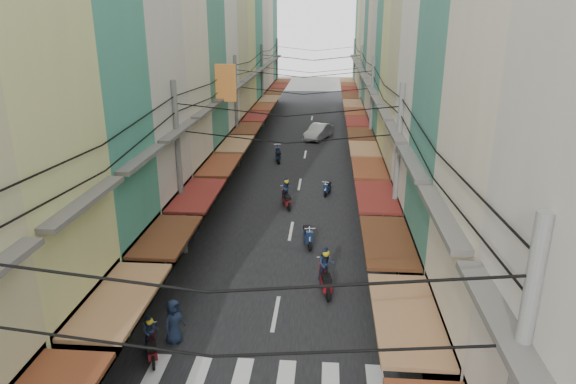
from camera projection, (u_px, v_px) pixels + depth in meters
The scene contains 15 objects.
ground at pixel (280, 288), 21.52m from camera, with size 160.00×160.00×0.00m, color slate.
road at pixel (304, 161), 40.38m from camera, with size 10.00×80.00×0.02m, color black.
sidewalk_left at pixel (223, 159), 40.86m from camera, with size 3.00×80.00×0.06m, color gray.
sidewalk_right at pixel (387, 162), 39.89m from camera, with size 3.00×80.00×0.06m, color gray.
crosswalk at pixel (263, 384), 15.86m from camera, with size 7.55×2.40×0.01m.
building_row_left at pixel (186, 32), 34.56m from camera, with size 7.80×67.67×23.70m.
building_row_right at pixel (424, 39), 33.39m from camera, with size 7.80×68.98×22.59m.
utility_poles at pixel (301, 84), 33.54m from camera, with size 10.20×66.13×8.20m.
white_car at pixel (318, 139), 47.68m from camera, with size 4.85×1.90×1.71m, color silver.
bicycle at pixel (426, 336), 18.28m from camera, with size 0.66×1.75×1.20m, color black.
moving_scooters at pixel (287, 226), 26.45m from camera, with size 6.20×26.43×1.98m.
parked_scooters at pixel (390, 333), 17.61m from camera, with size 12.97×14.96×1.02m.
pedestrians at pixel (200, 233), 24.35m from camera, with size 12.69×24.30×2.24m.
market_umbrella at pixel (472, 305), 16.43m from camera, with size 2.19×2.19×2.31m.
traffic_sign at pixel (425, 299), 17.02m from camera, with size 0.10×0.58×2.66m.
Camera 1 is at (1.82, -18.97, 10.79)m, focal length 32.00 mm.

